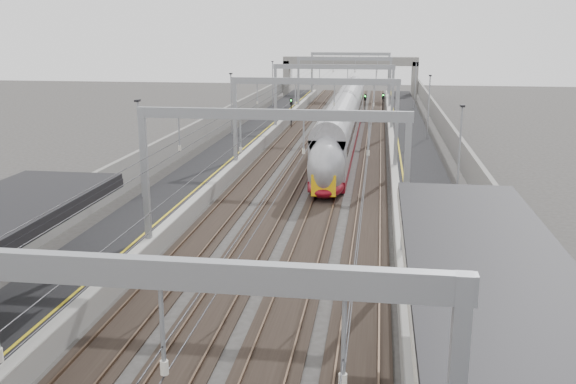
% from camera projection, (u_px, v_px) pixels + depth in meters
% --- Properties ---
extents(platform_left, '(4.00, 120.00, 1.00)m').
position_uv_depth(platform_left, '(224.00, 159.00, 54.61)').
color(platform_left, black).
rests_on(platform_left, ground).
extents(platform_right, '(4.00, 120.00, 1.00)m').
position_uv_depth(platform_right, '(415.00, 164.00, 52.43)').
color(platform_right, black).
rests_on(platform_right, ground).
extents(tracks, '(11.40, 140.00, 0.20)m').
position_uv_depth(tracks, '(318.00, 167.00, 53.63)').
color(tracks, black).
rests_on(tracks, ground).
extents(overhead_line, '(13.00, 140.00, 6.60)m').
position_uv_depth(overhead_line, '(325.00, 87.00, 58.48)').
color(overhead_line, '#909398').
rests_on(overhead_line, platform_left).
extents(overbridge, '(22.00, 2.20, 6.90)m').
position_uv_depth(overbridge, '(350.00, 67.00, 105.12)').
color(overbridge, gray).
rests_on(overbridge, ground).
extents(wall_left, '(0.30, 120.00, 3.20)m').
position_uv_depth(wall_left, '(187.00, 145.00, 54.78)').
color(wall_left, gray).
rests_on(wall_left, ground).
extents(wall_right, '(0.30, 120.00, 3.20)m').
position_uv_depth(wall_right, '(456.00, 152.00, 51.72)').
color(wall_right, gray).
rests_on(wall_right, ground).
extents(train, '(2.59, 47.19, 4.10)m').
position_uv_depth(train, '(343.00, 126.00, 62.83)').
color(train, maroon).
rests_on(train, ground).
extents(signal_green, '(0.32, 0.32, 3.48)m').
position_uv_depth(signal_green, '(291.00, 107.00, 74.54)').
color(signal_green, black).
rests_on(signal_green, ground).
extents(signal_red_near, '(0.32, 0.32, 3.48)m').
position_uv_depth(signal_red_near, '(365.00, 103.00, 79.16)').
color(signal_red_near, black).
rests_on(signal_red_near, ground).
extents(signal_red_far, '(0.32, 0.32, 3.48)m').
position_uv_depth(signal_red_far, '(383.00, 102.00, 80.33)').
color(signal_red_far, black).
rests_on(signal_red_far, ground).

